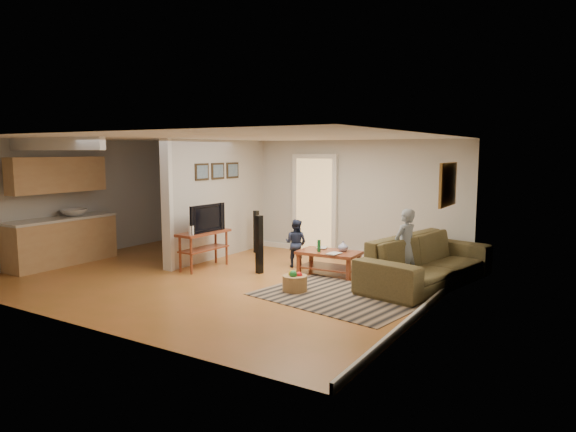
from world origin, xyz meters
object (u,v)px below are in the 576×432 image
at_px(speaker_right, 256,232).
at_px(toy_basket, 295,282).
at_px(toddler, 296,267).
at_px(tv_console, 204,235).
at_px(child, 404,286).
at_px(speaker_left, 259,245).
at_px(coffee_table, 330,256).
at_px(sofa, 426,284).

height_order(speaker_right, toy_basket, speaker_right).
bearing_deg(toy_basket, toddler, 120.11).
bearing_deg(toddler, toy_basket, 116.70).
relative_size(tv_console, speaker_right, 1.23).
bearing_deg(tv_console, child, 13.79).
distance_m(speaker_right, child, 3.95).
xyz_separation_m(speaker_right, toddler, (1.49, -0.77, -0.47)).
xyz_separation_m(tv_console, child, (3.74, 0.76, -0.66)).
relative_size(toy_basket, child, 0.31).
bearing_deg(tv_console, speaker_left, 13.65).
xyz_separation_m(toy_basket, toddler, (-0.88, 1.53, -0.15)).
distance_m(tv_console, toy_basket, 2.44).
xyz_separation_m(speaker_left, child, (2.60, 0.53, -0.54)).
distance_m(coffee_table, toy_basket, 1.33).
relative_size(sofa, coffee_table, 2.47).
bearing_deg(coffee_table, toy_basket, -88.60).
xyz_separation_m(coffee_table, tv_console, (-2.30, -0.83, 0.32)).
xyz_separation_m(coffee_table, speaker_left, (-1.16, -0.60, 0.20)).
bearing_deg(toy_basket, speaker_right, 135.92).
distance_m(tv_console, child, 3.87).
distance_m(sofa, toddler, 2.59).
xyz_separation_m(coffee_table, toy_basket, (0.03, -1.32, -0.19)).
xyz_separation_m(speaker_left, toy_basket, (1.20, -0.72, -0.40)).
xyz_separation_m(speaker_left, speaker_right, (-1.18, 1.58, -0.07)).
xyz_separation_m(sofa, toy_basket, (-1.70, -1.54, 0.15)).
relative_size(sofa, toy_basket, 7.02).
distance_m(sofa, speaker_right, 4.17).
relative_size(speaker_left, speaker_right, 1.15).
xyz_separation_m(sofa, speaker_right, (-4.08, 0.76, 0.47)).
height_order(speaker_left, speaker_right, speaker_left).
bearing_deg(toddler, tv_console, 32.09).
xyz_separation_m(tv_console, toddler, (1.45, 1.03, -0.66)).
relative_size(speaker_right, toy_basket, 2.36).
distance_m(sofa, speaker_left, 3.06).
xyz_separation_m(sofa, tv_console, (-4.04, -1.05, 0.66)).
height_order(speaker_left, toddler, speaker_left).
xyz_separation_m(coffee_table, child, (1.44, -0.06, -0.34)).
bearing_deg(speaker_left, sofa, 33.39).
relative_size(sofa, child, 2.15).
distance_m(tv_console, toddler, 1.90).
height_order(speaker_right, toddler, speaker_right).
relative_size(tv_console, toddler, 1.23).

